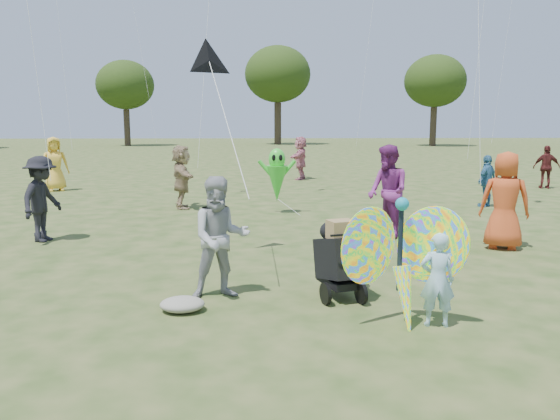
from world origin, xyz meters
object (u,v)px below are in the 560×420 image
at_px(crowd_a, 505,201).
at_px(adult_man, 220,238).
at_px(jogging_stroller, 339,253).
at_px(butterfly_kite, 402,262).
at_px(child_girl, 437,280).
at_px(crowd_d, 182,177).
at_px(crowd_e, 388,192).
at_px(crowd_c, 487,181).
at_px(crowd_g, 55,164).
at_px(crowd_b, 42,199).
at_px(crowd_j, 300,158).
at_px(alien_kite, 277,177).
at_px(crowd_h, 547,167).

bearing_deg(crowd_a, adult_man, 48.14).
xyz_separation_m(jogging_stroller, butterfly_kite, (0.56, -1.19, 0.17)).
relative_size(child_girl, butterfly_kite, 0.65).
relative_size(crowd_d, jogging_stroller, 1.59).
height_order(adult_man, crowd_d, crowd_d).
relative_size(crowd_d, crowd_e, 0.91).
bearing_deg(crowd_c, butterfly_kite, 23.26).
bearing_deg(jogging_stroller, child_girl, -68.29).
relative_size(crowd_c, crowd_g, 0.78).
relative_size(crowd_b, crowd_e, 0.89).
xyz_separation_m(crowd_g, crowd_j, (9.04, 3.60, -0.04)).
bearing_deg(crowd_g, butterfly_kite, -82.66).
height_order(crowd_a, crowd_c, crowd_a).
xyz_separation_m(crowd_b, alien_kite, (4.91, 3.28, 0.10)).
relative_size(child_girl, crowd_a, 0.61).
bearing_deg(jogging_stroller, crowd_e, 50.30).
height_order(crowd_c, alien_kite, alien_kite).
relative_size(child_girl, crowd_g, 0.60).
bearing_deg(butterfly_kite, crowd_e, 78.28).
bearing_deg(crowd_e, butterfly_kite, -28.10).
distance_m(crowd_g, butterfly_kite, 16.13).
height_order(crowd_j, jogging_stroller, crowd_j).
bearing_deg(crowd_a, child_girl, 77.03).
bearing_deg(alien_kite, crowd_d, 159.68).
height_order(crowd_e, jogging_stroller, crowd_e).
distance_m(crowd_e, crowd_g, 13.02).
xyz_separation_m(butterfly_kite, alien_kite, (-1.15, 8.28, 0.19)).
bearing_deg(crowd_h, crowd_d, 30.79).
relative_size(crowd_a, crowd_d, 1.05).
distance_m(child_girl, crowd_j, 17.14).
bearing_deg(crowd_e, child_girl, -23.41).
relative_size(crowd_j, butterfly_kite, 1.05).
xyz_separation_m(crowd_c, crowd_d, (-8.74, 0.09, 0.15)).
height_order(crowd_d, crowd_h, crowd_d).
bearing_deg(crowd_a, crowd_e, -8.25).
height_order(adult_man, crowd_h, adult_man).
relative_size(adult_man, crowd_g, 0.88).
distance_m(crowd_b, crowd_e, 7.10).
relative_size(crowd_a, crowd_j, 1.02).
height_order(crowd_d, crowd_e, crowd_e).
relative_size(crowd_a, crowd_c, 1.25).
distance_m(crowd_c, alien_kite, 6.16).
bearing_deg(child_girl, crowd_d, -58.78).
distance_m(crowd_j, jogging_stroller, 15.94).
height_order(crowd_e, crowd_j, crowd_e).
bearing_deg(crowd_j, crowd_c, 47.72).
distance_m(adult_man, crowd_h, 16.58).
distance_m(crowd_c, butterfly_kite, 10.42).
height_order(crowd_j, alien_kite, crowd_j).
relative_size(crowd_c, crowd_j, 0.81).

